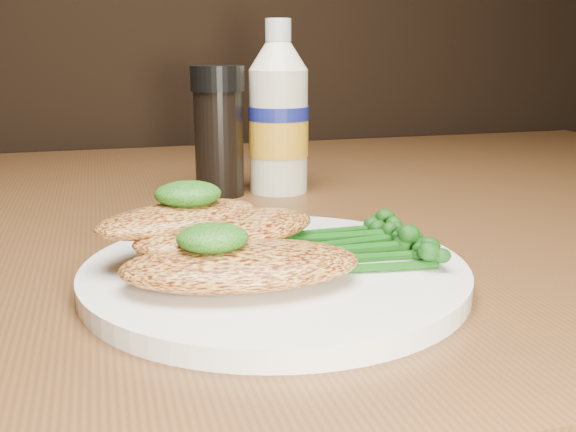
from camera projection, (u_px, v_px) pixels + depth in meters
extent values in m
cylinder|color=white|center=(275.00, 273.00, 0.41)|extent=(0.24, 0.24, 0.01)
ellipsoid|color=gold|center=(241.00, 265.00, 0.38)|extent=(0.15, 0.09, 0.02)
ellipsoid|color=gold|center=(228.00, 231.00, 0.42)|extent=(0.15, 0.11, 0.02)
ellipsoid|color=gold|center=(179.00, 218.00, 0.42)|extent=(0.13, 0.10, 0.02)
ellipsoid|color=black|center=(213.00, 238.00, 0.37)|extent=(0.04, 0.04, 0.02)
ellipsoid|color=black|center=(188.00, 194.00, 0.43)|extent=(0.05, 0.04, 0.02)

